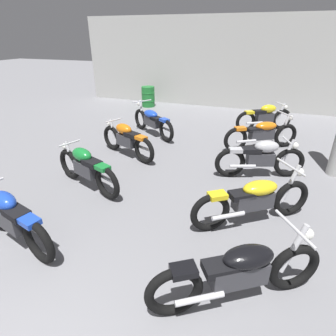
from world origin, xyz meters
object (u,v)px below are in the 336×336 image
at_px(motorcycle_right_row_4, 262,133).
at_px(motorcycle_right_row_3, 261,158).
at_px(motorcycle_right_row_2, 254,199).
at_px(motorcycle_left_row_2, 86,167).
at_px(motorcycle_right_row_5, 265,117).
at_px(motorcycle_left_row_3, 127,139).
at_px(oil_drum, 148,97).
at_px(motorcycle_left_row_1, 11,217).
at_px(motorcycle_right_row_1, 239,272).
at_px(motorcycle_left_row_4, 152,121).

bearing_deg(motorcycle_right_row_4, motorcycle_right_row_3, -88.07).
relative_size(motorcycle_right_row_3, motorcycle_right_row_4, 1.00).
bearing_deg(motorcycle_right_row_2, motorcycle_right_row_4, 90.75).
bearing_deg(motorcycle_left_row_2, motorcycle_right_row_5, 58.17).
height_order(motorcycle_left_row_3, oil_drum, motorcycle_left_row_3).
distance_m(motorcycle_left_row_1, motorcycle_left_row_3, 3.55).
relative_size(motorcycle_left_row_1, motorcycle_left_row_3, 1.04).
xyz_separation_m(motorcycle_right_row_2, motorcycle_right_row_3, (0.01, 1.77, 0.01)).
height_order(motorcycle_right_row_5, oil_drum, motorcycle_right_row_5).
bearing_deg(motorcycle_right_row_3, motorcycle_right_row_1, -90.85).
xyz_separation_m(motorcycle_left_row_2, motorcycle_left_row_4, (-0.04, 3.52, -0.01)).
distance_m(motorcycle_right_row_4, oil_drum, 6.08).
distance_m(motorcycle_right_row_2, motorcycle_right_row_5, 5.25).
bearing_deg(motorcycle_right_row_5, motorcycle_left_row_4, -152.98).
relative_size(motorcycle_left_row_2, oil_drum, 2.21).
distance_m(motorcycle_right_row_3, oil_drum, 7.26).
bearing_deg(motorcycle_left_row_1, motorcycle_right_row_5, 65.01).
bearing_deg(motorcycle_right_row_4, motorcycle_right_row_2, -89.25).
bearing_deg(motorcycle_left_row_1, motorcycle_left_row_3, 89.48).
height_order(motorcycle_left_row_1, motorcycle_right_row_2, motorcycle_right_row_2).
bearing_deg(motorcycle_left_row_4, motorcycle_right_row_5, 27.02).
xyz_separation_m(motorcycle_left_row_1, motorcycle_right_row_4, (3.26, 5.24, -0.01)).
xyz_separation_m(motorcycle_left_row_3, motorcycle_right_row_2, (3.27, -1.82, -0.01)).
xyz_separation_m(motorcycle_left_row_2, motorcycle_right_row_3, (3.28, 1.71, 0.00)).
distance_m(motorcycle_right_row_1, motorcycle_right_row_5, 6.88).
distance_m(motorcycle_left_row_2, motorcycle_left_row_4, 3.52).
xyz_separation_m(motorcycle_right_row_1, motorcycle_right_row_5, (-0.01, 6.88, 0.01)).
bearing_deg(oil_drum, motorcycle_right_row_1, -60.38).
distance_m(motorcycle_right_row_2, motorcycle_right_row_4, 3.50).
distance_m(motorcycle_left_row_1, motorcycle_right_row_5, 7.71).
xyz_separation_m(motorcycle_left_row_1, motorcycle_right_row_2, (3.31, 1.74, -0.01)).
xyz_separation_m(motorcycle_left_row_2, motorcycle_right_row_2, (3.27, -0.06, -0.01)).
bearing_deg(motorcycle_left_row_1, motorcycle_right_row_3, 46.62).
height_order(motorcycle_left_row_2, motorcycle_right_row_3, same).
bearing_deg(oil_drum, motorcycle_left_row_1, -79.26).
distance_m(motorcycle_left_row_3, motorcycle_right_row_1, 4.73).
relative_size(motorcycle_left_row_1, oil_drum, 2.27).
xyz_separation_m(motorcycle_right_row_4, oil_drum, (-4.93, 3.55, -0.03)).
height_order(motorcycle_right_row_3, motorcycle_right_row_4, motorcycle_right_row_4).
xyz_separation_m(motorcycle_left_row_1, oil_drum, (-1.67, 8.79, -0.03)).
bearing_deg(motorcycle_left_row_1, motorcycle_right_row_2, 27.73).
bearing_deg(motorcycle_right_row_3, oil_drum, 133.37).
xyz_separation_m(motorcycle_left_row_1, motorcycle_right_row_5, (3.26, 6.99, 0.00)).
relative_size(motorcycle_left_row_4, motorcycle_right_row_5, 1.07).
distance_m(motorcycle_left_row_1, motorcycle_right_row_2, 3.74).
bearing_deg(motorcycle_left_row_1, motorcycle_left_row_4, 90.03).
xyz_separation_m(motorcycle_left_row_1, motorcycle_left_row_4, (-0.00, 5.33, -0.01)).
distance_m(motorcycle_left_row_3, motorcycle_right_row_2, 3.74).
distance_m(motorcycle_left_row_2, motorcycle_right_row_2, 3.27).
height_order(motorcycle_right_row_4, oil_drum, motorcycle_right_row_4).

